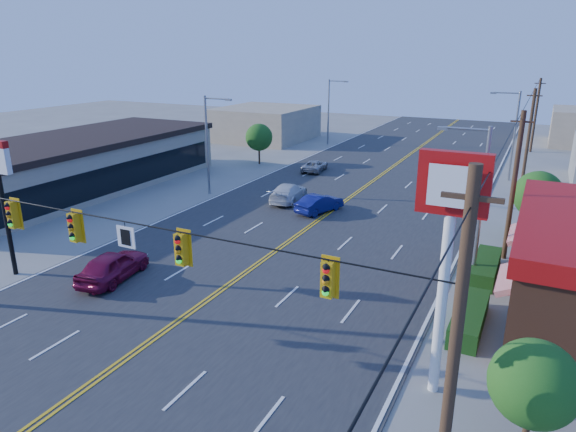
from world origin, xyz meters
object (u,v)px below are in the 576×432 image
at_px(signal_span, 99,246).
at_px(kfc_pylon, 449,228).
at_px(car_magenta, 113,267).
at_px(car_blue, 319,204).
at_px(car_white, 288,193).
at_px(car_silver, 315,166).

distance_m(signal_span, kfc_pylon, 11.87).
distance_m(car_magenta, car_blue, 16.23).
bearing_deg(kfc_pylon, signal_span, -160.22).
xyz_separation_m(car_magenta, car_white, (1.67, 17.01, -0.06)).
relative_size(car_magenta, car_silver, 1.13).
distance_m(car_white, car_silver, 10.74).
relative_size(signal_span, car_silver, 6.12).
distance_m(kfc_pylon, car_magenta, 17.61).
bearing_deg(kfc_pylon, car_silver, 120.67).
bearing_deg(signal_span, car_silver, 100.61).
bearing_deg(car_silver, car_white, 95.84).
bearing_deg(car_white, kfc_pylon, 121.24).
relative_size(car_blue, car_silver, 1.01).
xyz_separation_m(car_white, car_silver, (-2.31, 10.48, -0.15)).
xyz_separation_m(car_magenta, car_silver, (-0.65, 27.49, -0.21)).
xyz_separation_m(car_magenta, car_blue, (5.00, 15.44, -0.10)).
xyz_separation_m(kfc_pylon, car_silver, (-17.35, 29.26, -5.49)).
bearing_deg(car_blue, car_silver, -47.13).
relative_size(kfc_pylon, car_blue, 2.11).
height_order(kfc_pylon, car_magenta, kfc_pylon).
height_order(signal_span, kfc_pylon, signal_span).
distance_m(signal_span, car_blue, 21.63).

